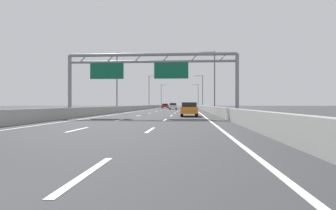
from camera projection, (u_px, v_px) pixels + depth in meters
ground_plane at (178, 108)px, 101.79m from camera, size 260.00×260.00×0.00m
lane_dash_left_1 at (78, 130)px, 14.62m from camera, size 0.16×3.00×0.01m
lane_dash_left_2 at (120, 120)px, 23.59m from camera, size 0.16×3.00×0.01m
lane_dash_left_3 at (139, 116)px, 32.57m from camera, size 0.16×3.00×0.01m
lane_dash_left_4 at (149, 113)px, 41.55m from camera, size 0.16×3.00×0.01m
lane_dash_left_5 at (156, 111)px, 50.53m from camera, size 0.16×3.00×0.01m
lane_dash_left_6 at (161, 110)px, 59.51m from camera, size 0.16×3.00×0.01m
lane_dash_left_7 at (165, 110)px, 68.49m from camera, size 0.16×3.00×0.01m
lane_dash_left_8 at (167, 109)px, 77.47m from camera, size 0.16×3.00×0.01m
lane_dash_left_9 at (170, 108)px, 86.45m from camera, size 0.16×3.00×0.01m
lane_dash_left_10 at (171, 108)px, 95.43m from camera, size 0.16×3.00×0.01m
lane_dash_left_11 at (173, 108)px, 104.41m from camera, size 0.16×3.00×0.01m
lane_dash_left_12 at (174, 107)px, 113.38m from camera, size 0.16×3.00×0.01m
lane_dash_left_13 at (175, 107)px, 122.36m from camera, size 0.16×3.00×0.01m
lane_dash_left_14 at (176, 107)px, 131.34m from camera, size 0.16×3.00×0.01m
lane_dash_left_15 at (177, 107)px, 140.32m from camera, size 0.16×3.00×0.01m
lane_dash_left_16 at (178, 107)px, 149.30m from camera, size 0.16×3.00×0.01m
lane_dash_left_17 at (178, 106)px, 158.28m from camera, size 0.16×3.00×0.01m
lane_dash_right_0 at (87, 173)px, 5.39m from camera, size 0.16×3.00×0.01m
lane_dash_right_1 at (150, 130)px, 14.37m from camera, size 0.16×3.00×0.01m
lane_dash_right_2 at (165, 120)px, 23.35m from camera, size 0.16×3.00×0.01m
lane_dash_right_3 at (171, 116)px, 32.33m from camera, size 0.16×3.00×0.01m
lane_dash_right_4 at (175, 113)px, 41.31m from camera, size 0.16×3.00×0.01m
lane_dash_right_5 at (177, 112)px, 50.29m from camera, size 0.16×3.00×0.01m
lane_dash_right_6 at (179, 110)px, 59.26m from camera, size 0.16×3.00×0.01m
lane_dash_right_7 at (180, 110)px, 68.24m from camera, size 0.16×3.00×0.01m
lane_dash_right_8 at (181, 109)px, 77.22m from camera, size 0.16×3.00×0.01m
lane_dash_right_9 at (182, 108)px, 86.20m from camera, size 0.16×3.00×0.01m
lane_dash_right_10 at (183, 108)px, 95.18m from camera, size 0.16×3.00×0.01m
lane_dash_right_11 at (183, 108)px, 104.16m from camera, size 0.16×3.00×0.01m
lane_dash_right_12 at (184, 107)px, 113.14m from camera, size 0.16×3.00×0.01m
lane_dash_right_13 at (184, 107)px, 122.12m from camera, size 0.16×3.00×0.01m
lane_dash_right_14 at (184, 107)px, 131.10m from camera, size 0.16×3.00×0.01m
lane_dash_right_15 at (184, 107)px, 140.07m from camera, size 0.16×3.00×0.01m
lane_dash_right_16 at (185, 107)px, 149.05m from camera, size 0.16×3.00×0.01m
lane_dash_right_17 at (185, 106)px, 158.03m from camera, size 0.16×3.00×0.01m
edge_line_left at (159, 108)px, 90.17m from camera, size 0.16×176.00×0.01m
edge_line_right at (194, 108)px, 89.46m from camera, size 0.16×176.00×0.01m
barrier_left at (160, 106)px, 112.23m from camera, size 0.45×220.00×0.95m
barrier_right at (197, 106)px, 111.29m from camera, size 0.45×220.00×0.95m
sign_gantry at (149, 68)px, 29.65m from camera, size 17.16×0.36×6.36m
streetlamp_left_mid at (118, 78)px, 47.21m from camera, size 2.58×0.28×9.50m
streetlamp_right_mid at (213, 78)px, 46.19m from camera, size 2.58×0.28×9.50m
streetlamp_left_far at (150, 90)px, 85.77m from camera, size 2.58×0.28×9.50m
streetlamp_right_far at (202, 90)px, 84.75m from camera, size 2.58×0.28×9.50m
streetlamp_left_distant at (162, 94)px, 124.33m from camera, size 2.58×0.28×9.50m
streetlamp_right_distant at (198, 94)px, 123.31m from camera, size 2.58×0.28×9.50m
black_car at (189, 106)px, 98.18m from camera, size 1.89×4.63×1.48m
green_car at (188, 105)px, 123.68m from camera, size 1.78×4.47×1.51m
red_car at (165, 106)px, 90.30m from camera, size 1.89×4.67×1.41m
white_car at (173, 106)px, 71.57m from camera, size 1.72×4.32×1.52m
blue_car at (172, 105)px, 135.40m from camera, size 1.70×4.16×1.35m
orange_car at (189, 109)px, 30.78m from camera, size 1.71×4.23×1.44m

